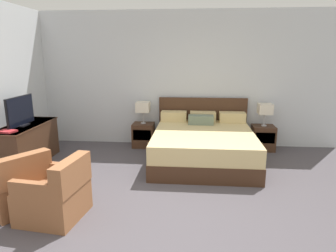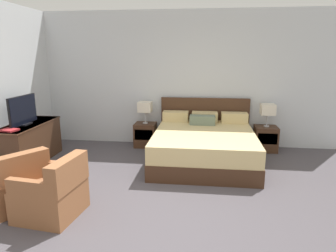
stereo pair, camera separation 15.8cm
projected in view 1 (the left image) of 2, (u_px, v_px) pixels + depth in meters
ground_plane at (155, 223)px, 3.53m from camera, size 9.75×9.75×0.00m
wall_back at (174, 80)px, 6.37m from camera, size 6.92×0.06×2.83m
bed at (203, 144)px, 5.54m from camera, size 1.86×2.11×1.04m
nightstand_left at (144, 135)px, 6.41m from camera, size 0.45×0.41×0.51m
nightstand_right at (263, 138)px, 6.20m from camera, size 0.45×0.41×0.51m
table_lamp_left at (143, 107)px, 6.27m from camera, size 0.28×0.28×0.46m
table_lamp_right at (265, 109)px, 6.06m from camera, size 0.28×0.28×0.46m
dresser at (27, 144)px, 5.38m from camera, size 0.55×1.44×0.72m
tv at (20, 112)px, 5.17m from camera, size 0.18×0.77×0.52m
book_red_cover at (7, 131)px, 4.79m from camera, size 0.29×0.24×0.03m
armchair_by_window at (17, 187)px, 3.82m from camera, size 0.95×0.95×0.76m
armchair_companion at (56, 196)px, 3.59m from camera, size 0.77×0.76×0.76m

